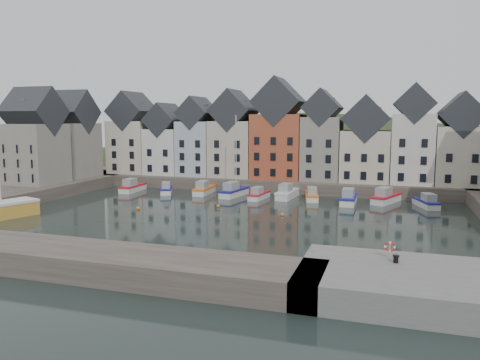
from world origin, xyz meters
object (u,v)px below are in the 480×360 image
at_px(boat_a, 132,187).
at_px(life_ring_post, 390,247).
at_px(mooring_bollard, 396,259).
at_px(boat_d, 234,191).

bearing_deg(boat_a, life_ring_post, -42.05).
xyz_separation_m(boat_a, mooring_bollard, (42.95, -35.41, 1.54)).
height_order(boat_d, mooring_bollard, boat_d).
height_order(boat_a, boat_d, boat_d).
bearing_deg(boat_a, mooring_bollard, -42.60).
relative_size(mooring_bollard, life_ring_post, 0.43).
bearing_deg(life_ring_post, boat_a, 141.04).
relative_size(boat_d, life_ring_post, 10.28).
bearing_deg(boat_a, boat_d, -1.52).
relative_size(boat_a, life_ring_post, 5.25).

